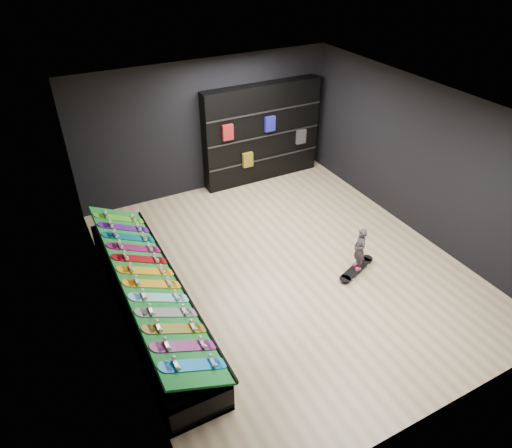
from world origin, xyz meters
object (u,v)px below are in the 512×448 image
floor_skateboard (356,270)px  child (358,257)px  display_rack (150,301)px  back_shelving (262,133)px

floor_skateboard → child: bearing=0.0°
floor_skateboard → display_rack: bearing=148.0°
floor_skateboard → child: child is taller
display_rack → back_shelving: 5.16m
display_rack → child: size_ratio=8.88×
display_rack → floor_skateboard: display_rack is taller
back_shelving → child: bearing=-92.8°
back_shelving → child: 4.13m
back_shelving → child: (-0.20, -4.05, -0.82)m
floor_skateboard → child: 0.30m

